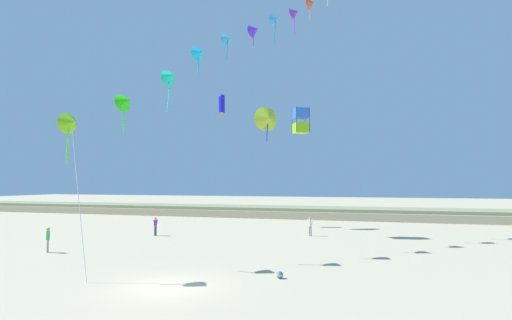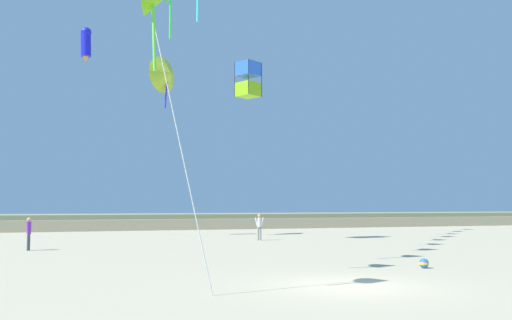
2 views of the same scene
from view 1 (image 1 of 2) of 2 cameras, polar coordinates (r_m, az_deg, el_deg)
ground_plane at (r=20.03m, az=-12.61°, el=-17.27°), size 240.00×240.00×0.00m
dune_ridge at (r=57.23m, az=7.07°, el=-7.41°), size 120.00×8.37×1.42m
person_near_left at (r=31.93m, az=-27.59°, el=-9.85°), size 0.51×0.47×1.74m
person_near_right at (r=38.39m, az=-14.17°, el=-8.99°), size 0.23×0.59×1.68m
person_mid_center at (r=37.40m, az=7.74°, el=-9.18°), size 0.59×0.28×1.72m
kite_banner_string at (r=33.94m, az=-1.79°, el=17.24°), size 11.57×27.28×26.14m
large_kite_low_lead at (r=44.15m, az=1.61°, el=5.99°), size 2.76×2.51×3.97m
large_kite_mid_trail at (r=47.10m, az=-4.92°, el=7.97°), size 1.05×1.08×2.56m
large_kite_high_solo at (r=37.72m, az=6.41°, el=5.59°), size 1.78×1.78×2.32m
beach_ball at (r=21.17m, az=3.42°, el=-16.07°), size 0.36×0.36×0.36m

